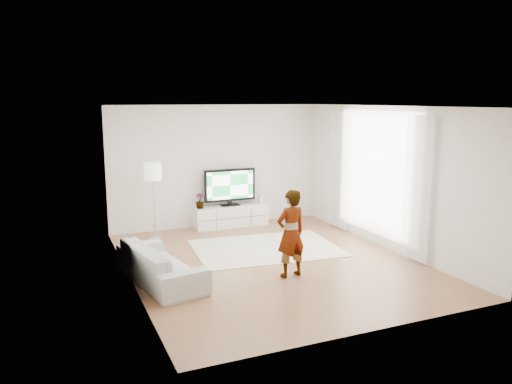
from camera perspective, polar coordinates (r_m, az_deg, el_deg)
name	(u,v)px	position (r m, az deg, el deg)	size (l,w,h in m)	color
floor	(271,262)	(9.17, 1.75, -8.02)	(6.00, 6.00, 0.00)	#AE734E
ceiling	(272,106)	(8.69, 1.85, 9.75)	(6.00, 6.00, 0.00)	white
wall_left	(128,197)	(8.11, -14.44, -0.58)	(0.02, 6.00, 2.80)	silver
wall_right	(387,178)	(10.12, 14.76, 1.57)	(0.02, 6.00, 2.80)	silver
wall_back	(217,166)	(11.59, -4.45, 2.98)	(5.00, 0.02, 2.80)	silver
wall_front	(374,225)	(6.29, 13.38, -3.73)	(5.00, 0.02, 2.80)	silver
window	(377,173)	(10.34, 13.67, 2.08)	(0.01, 2.60, 2.50)	white
curtain_near	(418,189)	(9.31, 18.01, 0.32)	(0.04, 0.70, 2.60)	white
curtain_far	(339,170)	(11.37, 9.42, 2.47)	(0.04, 0.70, 2.60)	white
media_console	(231,216)	(11.65, -2.93, -2.74)	(1.73, 0.49, 0.49)	white
television	(230,186)	(11.53, -3.01, 0.71)	(1.23, 0.24, 0.86)	black
game_console	(260,198)	(11.85, 0.48, -0.72)	(0.06, 0.18, 0.23)	white
potted_plant	(200,201)	(11.34, -6.43, -1.02)	(0.19, 0.19, 0.35)	#3F7238
rug	(266,248)	(9.98, 1.12, -6.42)	(2.79, 2.01, 0.01)	silver
player	(291,233)	(8.25, 4.00, -4.75)	(0.54, 0.35, 1.47)	#334772
sofa	(160,263)	(8.32, -10.86, -8.00)	(2.06, 0.81, 0.60)	#B9B9B4
floor_lamp	(153,175)	(10.56, -11.70, 1.92)	(0.36, 0.36, 1.62)	silver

